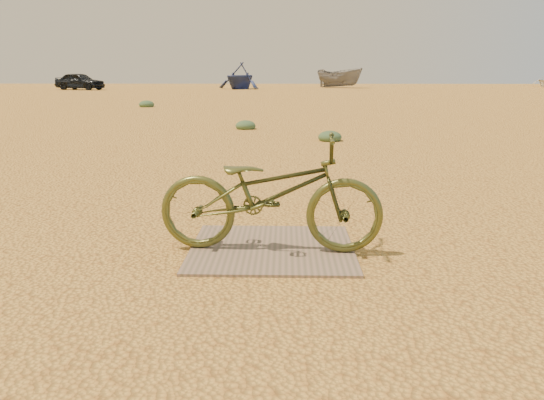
{
  "coord_description": "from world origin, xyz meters",
  "views": [
    {
      "loc": [
        0.42,
        -4.5,
        1.46
      ],
      "look_at": [
        0.31,
        -0.28,
        0.43
      ],
      "focal_mm": 35.0,
      "sensor_mm": 36.0,
      "label": 1
    }
  ],
  "objects_px": {
    "bicycle": "(270,193)",
    "car": "(80,81)",
    "boat_far_left": "(240,76)",
    "boat_mid_right": "(339,78)",
    "plywood_board": "(272,248)"
  },
  "relations": [
    {
      "from": "car",
      "to": "bicycle",
      "type": "bearing_deg",
      "value": -140.56
    },
    {
      "from": "plywood_board",
      "to": "boat_mid_right",
      "type": "xyz_separation_m",
      "value": [
        4.91,
        44.64,
        0.86
      ]
    },
    {
      "from": "boat_far_left",
      "to": "bicycle",
      "type": "bearing_deg",
      "value": -59.9
    },
    {
      "from": "boat_far_left",
      "to": "boat_mid_right",
      "type": "distance_m",
      "value": 9.36
    },
    {
      "from": "car",
      "to": "boat_far_left",
      "type": "bearing_deg",
      "value": -63.33
    },
    {
      "from": "boat_far_left",
      "to": "boat_mid_right",
      "type": "height_order",
      "value": "boat_far_left"
    },
    {
      "from": "plywood_board",
      "to": "car",
      "type": "bearing_deg",
      "value": 112.91
    },
    {
      "from": "boat_far_left",
      "to": "car",
      "type": "bearing_deg",
      "value": -144.95
    },
    {
      "from": "boat_mid_right",
      "to": "car",
      "type": "bearing_deg",
      "value": 139.49
    },
    {
      "from": "car",
      "to": "boat_mid_right",
      "type": "height_order",
      "value": "boat_mid_right"
    },
    {
      "from": "car",
      "to": "boat_far_left",
      "type": "xyz_separation_m",
      "value": [
        12.66,
        2.25,
        0.43
      ]
    },
    {
      "from": "bicycle",
      "to": "car",
      "type": "xyz_separation_m",
      "value": [
        -16.36,
        38.81,
        0.18
      ]
    },
    {
      "from": "bicycle",
      "to": "boat_mid_right",
      "type": "height_order",
      "value": "boat_mid_right"
    },
    {
      "from": "plywood_board",
      "to": "boat_far_left",
      "type": "distance_m",
      "value": 41.19
    },
    {
      "from": "plywood_board",
      "to": "car",
      "type": "distance_m",
      "value": 42.07
    }
  ]
}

